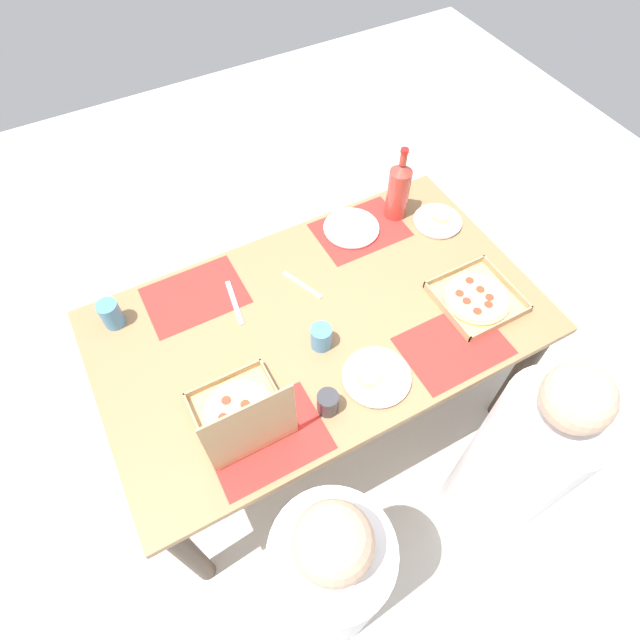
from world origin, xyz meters
The scene contains 19 objects.
ground_plane centered at (0.00, 0.00, 0.00)m, with size 6.00×6.00×0.00m, color beige.
dining_table centered at (0.00, 0.00, 0.65)m, with size 1.59×0.94×0.75m.
placemat_near_left centered at (-0.36, -0.32, 0.75)m, with size 0.36×0.26×0.00m, color red.
placemat_near_right centered at (0.36, -0.32, 0.75)m, with size 0.36×0.26×0.00m, color red.
placemat_far_left centered at (-0.36, 0.32, 0.75)m, with size 0.36×0.26×0.00m, color red.
placemat_far_right centered at (0.36, 0.32, 0.75)m, with size 0.36×0.26×0.00m, color red.
pizza_box_corner_right centered at (0.40, 0.23, 0.80)m, with size 0.27×0.28×0.31m.
pizza_box_edge_far centered at (-0.55, 0.19, 0.77)m, with size 0.28×0.28×0.04m.
plate_near_right centered at (-0.66, -0.20, 0.76)m, with size 0.20×0.20×0.03m.
plate_middle centered at (-0.33, -0.33, 0.76)m, with size 0.23×0.23×0.02m.
plate_far_left centered at (-0.05, 0.30, 0.76)m, with size 0.23×0.23×0.03m.
soda_bottle centered at (-0.53, -0.33, 0.89)m, with size 0.09×0.09×0.32m.
cup_spare centered at (0.05, 0.09, 0.80)m, with size 0.07×0.07×0.09m, color teal.
cup_dark centered at (0.14, 0.32, 0.80)m, with size 0.07×0.07×0.09m, color #333338.
cup_red centered at (0.65, -0.34, 0.81)m, with size 0.07×0.07×0.11m, color teal.
fork_by_near_right centered at (-0.02, -0.17, 0.76)m, with size 0.19×0.02×0.01m, color #B7B7BC.
knife_by_far_left centered at (0.24, -0.22, 0.76)m, with size 0.21×0.02×0.01m, color #B7B7BC.
diner_left_seat centered at (-0.36, 0.73, 0.53)m, with size 0.32×0.32×1.18m.
diner_right_seat centered at (0.36, 0.73, 0.51)m, with size 0.32×0.32×1.14m.
Camera 1 is at (0.50, 0.93, 2.28)m, focal length 28.91 mm.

